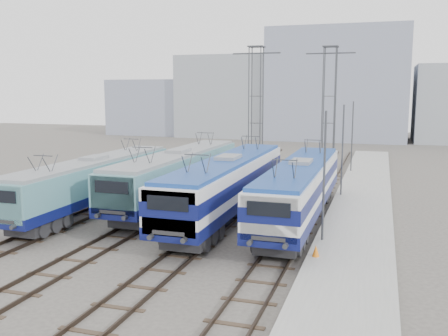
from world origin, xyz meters
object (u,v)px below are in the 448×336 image
(locomotive_center_right, at_px, (227,182))
(catenary_tower_west, at_px, (256,105))
(locomotive_far_right, at_px, (300,186))
(mast_front, at_px, (324,179))
(safety_cone, at_px, (316,251))
(locomotive_far_left, at_px, (93,180))
(mast_mid, at_px, (342,152))
(catenary_tower_east, at_px, (329,106))
(locomotive_center_left, at_px, (177,173))
(mast_rear, at_px, (352,138))

(locomotive_center_right, distance_m, catenary_tower_west, 16.92)
(locomotive_far_right, xyz_separation_m, mast_front, (1.85, -4.13, 1.21))
(locomotive_center_right, bearing_deg, mast_front, -30.78)
(safety_cone, bearing_deg, catenary_tower_west, 110.73)
(mast_front, bearing_deg, locomotive_far_left, 169.67)
(catenary_tower_west, xyz_separation_m, mast_mid, (8.60, -8.00, -3.14))
(locomotive_far_left, bearing_deg, catenary_tower_east, 55.39)
(locomotive_center_left, bearing_deg, catenary_tower_east, 60.68)
(locomotive_far_left, xyz_separation_m, mast_mid, (15.35, 9.20, 1.35))
(locomotive_center_right, xyz_separation_m, locomotive_far_right, (4.50, 0.35, -0.08))
(locomotive_far_left, relative_size, locomotive_far_right, 0.96)
(locomotive_far_right, relative_size, catenary_tower_west, 1.50)
(locomotive_center_right, height_order, locomotive_far_right, locomotive_center_right)
(locomotive_far_left, relative_size, locomotive_center_left, 0.94)
(mast_front, xyz_separation_m, mast_mid, (0.00, 12.00, 0.00))
(locomotive_center_left, relative_size, catenary_tower_east, 1.53)
(locomotive_far_left, relative_size, catenary_tower_west, 1.44)
(catenary_tower_east, xyz_separation_m, mast_rear, (2.10, 2.00, -3.14))
(mast_rear, bearing_deg, locomotive_far_left, -125.91)
(mast_front, distance_m, mast_rear, 24.00)
(mast_rear, bearing_deg, safety_cone, -89.96)
(locomotive_center_right, bearing_deg, catenary_tower_west, 97.90)
(locomotive_center_left, xyz_separation_m, mast_mid, (10.85, 5.58, 1.22))
(locomotive_center_right, relative_size, locomotive_far_right, 1.04)
(locomotive_center_right, height_order, catenary_tower_east, catenary_tower_east)
(catenary_tower_west, bearing_deg, locomotive_center_left, -99.41)
(locomotive_center_left, distance_m, mast_front, 12.67)
(locomotive_center_right, relative_size, safety_cone, 34.21)
(locomotive_center_left, distance_m, locomotive_far_right, 9.29)
(locomotive_far_left, xyz_separation_m, locomotive_center_left, (4.50, 3.62, 0.13))
(mast_front, bearing_deg, safety_cone, -89.61)
(locomotive_center_right, distance_m, locomotive_far_right, 4.51)
(mast_rear, bearing_deg, mast_mid, -90.00)
(locomotive_far_right, relative_size, mast_mid, 2.57)
(mast_rear, bearing_deg, mast_front, -90.00)
(locomotive_center_right, height_order, mast_mid, mast_mid)
(locomotive_center_left, distance_m, safety_cone, 14.34)
(catenary_tower_east, bearing_deg, mast_rear, 43.60)
(catenary_tower_east, bearing_deg, locomotive_center_left, -119.32)
(locomotive_center_left, height_order, mast_front, mast_front)
(mast_mid, bearing_deg, catenary_tower_east, 101.86)
(catenary_tower_west, distance_m, mast_mid, 12.16)
(mast_front, distance_m, safety_cone, 4.03)
(catenary_tower_west, bearing_deg, mast_mid, -42.93)
(catenary_tower_east, xyz_separation_m, mast_mid, (2.10, -10.00, -3.14))
(locomotive_center_right, distance_m, catenary_tower_east, 19.19)
(locomotive_center_left, bearing_deg, safety_cone, -40.22)
(locomotive_center_right, bearing_deg, mast_mid, 52.31)
(locomotive_center_right, xyz_separation_m, catenary_tower_west, (-2.25, 16.22, 4.27))
(locomotive_center_right, xyz_separation_m, safety_cone, (6.37, -6.55, -1.80))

